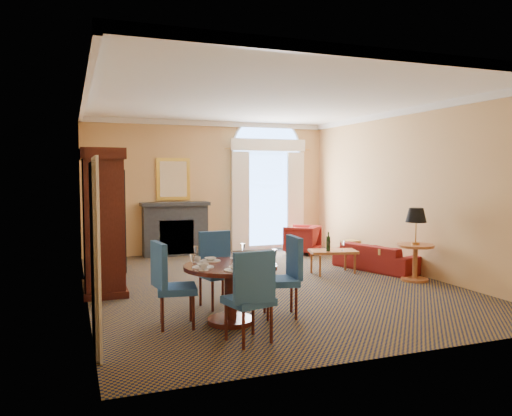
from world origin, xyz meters
name	(u,v)px	position (x,y,z in m)	size (l,w,h in m)	color
ground	(266,283)	(0.00, 0.00, 0.00)	(7.50, 7.50, 0.00)	black
room_envelope	(252,142)	(-0.03, 0.67, 2.51)	(6.04, 7.52, 3.45)	tan
armoire	(103,224)	(-2.72, 0.33, 1.12)	(0.67, 1.19, 2.33)	#35110C
dining_table	(231,279)	(-1.29, -2.02, 0.57)	(1.21, 1.21, 0.96)	#35110C
dining_chair_north	(216,263)	(-1.22, -1.08, 0.62)	(0.58, 0.58, 1.08)	navy
dining_chair_south	(251,291)	(-1.32, -2.89, 0.62)	(0.58, 0.58, 1.08)	navy
dining_chair_east	(287,271)	(-0.47, -1.95, 0.62)	(0.59, 0.59, 1.08)	navy
dining_chair_west	(168,279)	(-2.08, -1.91, 0.62)	(0.56, 0.54, 1.08)	navy
sofa	(377,257)	(2.55, 0.36, 0.26)	(1.79, 0.70, 0.52)	maroon
armchair	(302,239)	(2.02, 2.71, 0.35)	(0.74, 0.76, 0.69)	maroon
coffee_table	(333,252)	(1.53, 0.34, 0.43)	(0.99, 0.70, 0.82)	#AF6234
side_table	(416,236)	(2.60, -0.75, 0.82)	(0.66, 0.66, 1.29)	#AF6234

